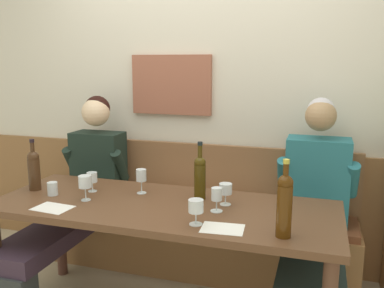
{
  "coord_description": "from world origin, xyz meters",
  "views": [
    {
      "loc": [
        0.85,
        -1.98,
        1.55
      ],
      "look_at": [
        0.09,
        0.45,
        1.05
      ],
      "focal_mm": 38.81,
      "sensor_mm": 36.0,
      "label": 1
    }
  ],
  "objects_px": {
    "dining_table": "(163,219)",
    "wine_bottle_clear_water": "(34,169)",
    "water_tumbler_right": "(52,189)",
    "wine_glass_left_end": "(196,207)",
    "wine_glass_center_front": "(226,190)",
    "person_right_seat": "(315,215)",
    "wall_bench": "(196,234)",
    "wine_glass_center_rear": "(92,178)",
    "person_left_seat": "(77,192)",
    "wine_glass_right_end": "(141,177)",
    "wine_bottle_green_tall": "(284,203)",
    "wine_glass_near_bucket": "(85,182)",
    "wine_bottle_amber_mid": "(200,176)",
    "wine_glass_mid_left": "(217,196)"
  },
  "relations": [
    {
      "from": "dining_table",
      "to": "wine_bottle_clear_water",
      "type": "height_order",
      "value": "wine_bottle_clear_water"
    },
    {
      "from": "wine_bottle_clear_water",
      "to": "water_tumbler_right",
      "type": "distance_m",
      "value": 0.21
    },
    {
      "from": "wine_glass_left_end",
      "to": "wine_glass_center_front",
      "type": "relative_size",
      "value": 1.04
    },
    {
      "from": "person_right_seat",
      "to": "dining_table",
      "type": "bearing_deg",
      "value": -157.35
    },
    {
      "from": "wall_bench",
      "to": "dining_table",
      "type": "distance_m",
      "value": 0.77
    },
    {
      "from": "wine_glass_center_rear",
      "to": "person_left_seat",
      "type": "bearing_deg",
      "value": 138.79
    },
    {
      "from": "wine_glass_center_rear",
      "to": "person_right_seat",
      "type": "bearing_deg",
      "value": 10.68
    },
    {
      "from": "person_left_seat",
      "to": "wine_glass_right_end",
      "type": "relative_size",
      "value": 8.42
    },
    {
      "from": "dining_table",
      "to": "person_right_seat",
      "type": "height_order",
      "value": "person_right_seat"
    },
    {
      "from": "person_left_seat",
      "to": "wine_bottle_clear_water",
      "type": "bearing_deg",
      "value": -105.41
    },
    {
      "from": "dining_table",
      "to": "wine_bottle_green_tall",
      "type": "relative_size",
      "value": 5.35
    },
    {
      "from": "water_tumbler_right",
      "to": "person_left_seat",
      "type": "bearing_deg",
      "value": 102.62
    },
    {
      "from": "wine_bottle_clear_water",
      "to": "water_tumbler_right",
      "type": "relative_size",
      "value": 4.03
    },
    {
      "from": "wine_bottle_green_tall",
      "to": "wine_glass_near_bucket",
      "type": "distance_m",
      "value": 1.19
    },
    {
      "from": "wall_bench",
      "to": "wine_bottle_clear_water",
      "type": "bearing_deg",
      "value": -143.27
    },
    {
      "from": "wine_bottle_amber_mid",
      "to": "wine_bottle_green_tall",
      "type": "xyz_separation_m",
      "value": [
        0.53,
        -0.41,
        0.02
      ]
    },
    {
      "from": "wine_glass_mid_left",
      "to": "dining_table",
      "type": "bearing_deg",
      "value": 176.81
    },
    {
      "from": "wall_bench",
      "to": "wine_bottle_green_tall",
      "type": "distance_m",
      "value": 1.33
    },
    {
      "from": "wine_glass_mid_left",
      "to": "wine_glass_left_end",
      "type": "height_order",
      "value": "wine_glass_mid_left"
    },
    {
      "from": "wine_bottle_amber_mid",
      "to": "wine_glass_near_bucket",
      "type": "height_order",
      "value": "wine_bottle_amber_mid"
    },
    {
      "from": "person_right_seat",
      "to": "wine_glass_right_end",
      "type": "bearing_deg",
      "value": -169.33
    },
    {
      "from": "wine_glass_center_front",
      "to": "wine_glass_right_end",
      "type": "bearing_deg",
      "value": 174.63
    },
    {
      "from": "wine_bottle_amber_mid",
      "to": "wine_glass_mid_left",
      "type": "bearing_deg",
      "value": -50.41
    },
    {
      "from": "wine_glass_near_bucket",
      "to": "wine_glass_center_rear",
      "type": "relative_size",
      "value": 1.21
    },
    {
      "from": "wine_bottle_amber_mid",
      "to": "wine_glass_right_end",
      "type": "xyz_separation_m",
      "value": [
        -0.38,
        -0.01,
        -0.04
      ]
    },
    {
      "from": "person_left_seat",
      "to": "wine_glass_left_end",
      "type": "height_order",
      "value": "person_left_seat"
    },
    {
      "from": "wine_glass_mid_left",
      "to": "wine_bottle_amber_mid",
      "type": "bearing_deg",
      "value": 129.59
    },
    {
      "from": "person_left_seat",
      "to": "wine_bottle_clear_water",
      "type": "height_order",
      "value": "person_left_seat"
    },
    {
      "from": "wall_bench",
      "to": "wine_glass_near_bucket",
      "type": "xyz_separation_m",
      "value": [
        -0.46,
        -0.75,
        0.57
      ]
    },
    {
      "from": "wine_glass_right_end",
      "to": "wine_glass_center_rear",
      "type": "distance_m",
      "value": 0.32
    },
    {
      "from": "wine_glass_left_end",
      "to": "water_tumbler_right",
      "type": "xyz_separation_m",
      "value": [
        -0.98,
        0.19,
        -0.05
      ]
    },
    {
      "from": "wine_glass_left_end",
      "to": "wine_glass_center_rear",
      "type": "bearing_deg",
      "value": 157.26
    },
    {
      "from": "wall_bench",
      "to": "person_right_seat",
      "type": "bearing_deg",
      "value": -21.05
    },
    {
      "from": "dining_table",
      "to": "person_right_seat",
      "type": "bearing_deg",
      "value": 22.65
    },
    {
      "from": "wall_bench",
      "to": "water_tumbler_right",
      "type": "distance_m",
      "value": 1.13
    },
    {
      "from": "wine_glass_center_front",
      "to": "wine_glass_left_end",
      "type": "bearing_deg",
      "value": -102.55
    },
    {
      "from": "wine_bottle_amber_mid",
      "to": "wine_glass_left_end",
      "type": "distance_m",
      "value": 0.41
    },
    {
      "from": "wine_bottle_clear_water",
      "to": "wine_bottle_amber_mid",
      "type": "bearing_deg",
      "value": 7.7
    },
    {
      "from": "wine_glass_right_end",
      "to": "wine_glass_near_bucket",
      "type": "xyz_separation_m",
      "value": [
        -0.26,
        -0.22,
        0.0
      ]
    },
    {
      "from": "wall_bench",
      "to": "wine_glass_right_end",
      "type": "distance_m",
      "value": 0.8
    },
    {
      "from": "wine_glass_center_front",
      "to": "wine_bottle_clear_water",
      "type": "bearing_deg",
      "value": -176.0
    },
    {
      "from": "wine_bottle_amber_mid",
      "to": "dining_table",
      "type": "bearing_deg",
      "value": -137.93
    },
    {
      "from": "wine_bottle_green_tall",
      "to": "wine_bottle_clear_water",
      "type": "relative_size",
      "value": 1.13
    },
    {
      "from": "wine_glass_right_end",
      "to": "wine_glass_center_front",
      "type": "xyz_separation_m",
      "value": [
        0.55,
        -0.05,
        -0.02
      ]
    },
    {
      "from": "person_left_seat",
      "to": "wine_glass_center_front",
      "type": "relative_size",
      "value": 10.33
    },
    {
      "from": "wine_glass_right_end",
      "to": "wine_glass_near_bucket",
      "type": "distance_m",
      "value": 0.34
    },
    {
      "from": "wine_glass_center_rear",
      "to": "wine_glass_mid_left",
      "type": "distance_m",
      "value": 0.85
    },
    {
      "from": "wine_glass_left_end",
      "to": "water_tumbler_right",
      "type": "height_order",
      "value": "wine_glass_left_end"
    },
    {
      "from": "wine_bottle_amber_mid",
      "to": "wine_glass_near_bucket",
      "type": "relative_size",
      "value": 2.31
    },
    {
      "from": "wine_bottle_green_tall",
      "to": "wine_glass_mid_left",
      "type": "height_order",
      "value": "wine_bottle_green_tall"
    }
  ]
}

